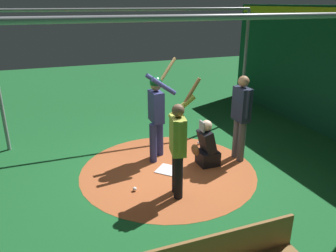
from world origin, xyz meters
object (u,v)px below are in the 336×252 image
(home_plate, at_px, (168,170))
(baseball_0, at_px, (135,189))
(catcher, at_px, (206,148))
(baseball_1, at_px, (196,151))
(visitor, at_px, (178,144))
(umpire, at_px, (241,114))
(baseball_2, at_px, (199,143))
(batter, at_px, (157,110))

(home_plate, bearing_deg, baseball_0, 32.18)
(catcher, height_order, baseball_1, catcher)
(visitor, height_order, baseball_1, visitor)
(umpire, relative_size, baseball_2, 24.40)
(baseball_0, bearing_deg, baseball_2, -143.19)
(visitor, bearing_deg, baseball_0, -16.49)
(home_plate, relative_size, visitor, 0.21)
(baseball_1, bearing_deg, home_plate, 32.54)
(umpire, distance_m, baseball_1, 1.34)
(catcher, xyz_separation_m, baseball_0, (1.65, 0.49, -0.34))
(umpire, bearing_deg, baseball_2, -64.30)
(home_plate, relative_size, baseball_1, 5.68)
(baseball_1, bearing_deg, umpire, 139.76)
(umpire, xyz_separation_m, baseball_2, (0.46, -0.96, -0.98))
(batter, bearing_deg, baseball_1, 177.24)
(umpire, bearing_deg, visitor, 26.30)
(catcher, xyz_separation_m, umpire, (-0.77, -0.01, 0.64))
(visitor, bearing_deg, baseball_1, -114.10)
(batter, relative_size, baseball_2, 28.75)
(home_plate, height_order, baseball_1, baseball_1)
(home_plate, xyz_separation_m, umpire, (-1.59, 0.02, 1.01))
(batter, height_order, catcher, batter)
(umpire, relative_size, baseball_0, 24.40)
(visitor, xyz_separation_m, baseball_0, (0.68, -0.36, -0.91))
(batter, bearing_deg, catcher, 142.49)
(visitor, height_order, baseball_0, visitor)
(batter, distance_m, catcher, 1.27)
(home_plate, bearing_deg, baseball_1, -147.46)
(umpire, distance_m, visitor, 1.94)
(baseball_0, bearing_deg, baseball_1, -147.63)
(batter, relative_size, umpire, 1.18)
(home_plate, height_order, catcher, catcher)
(visitor, distance_m, baseball_1, 2.00)
(catcher, distance_m, umpire, 1.00)
(batter, relative_size, visitor, 1.05)
(catcher, bearing_deg, home_plate, -2.40)
(catcher, relative_size, baseball_1, 13.19)
(batter, height_order, umpire, batter)
(catcher, relative_size, baseball_0, 13.19)
(catcher, relative_size, baseball_2, 13.19)
(home_plate, height_order, baseball_2, baseball_2)
(home_plate, relative_size, catcher, 0.43)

